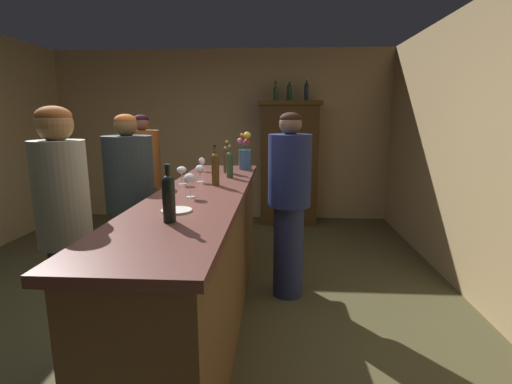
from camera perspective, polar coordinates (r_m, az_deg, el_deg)
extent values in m
plane|color=#454126|center=(3.35, -13.26, -17.77)|extent=(8.11, 8.11, 0.00)
cube|color=tan|center=(6.04, -5.17, 8.54)|extent=(5.34, 0.12, 2.63)
cube|color=brown|center=(2.93, -8.15, -10.85)|extent=(0.57, 2.86, 1.03)
cube|color=brown|center=(2.77, -8.46, -0.48)|extent=(0.64, 2.98, 0.05)
cube|color=#3D2810|center=(5.69, 5.06, 4.36)|extent=(0.84, 0.42, 1.84)
cube|color=#432D0B|center=(5.65, 5.22, 13.35)|extent=(0.92, 0.48, 0.06)
cylinder|color=#2C4528|center=(3.36, -4.05, 3.90)|extent=(0.06, 0.06, 0.20)
sphere|color=#2C4528|center=(3.35, -4.07, 5.60)|extent=(0.06, 0.06, 0.06)
cylinder|color=#2C4528|center=(3.35, -4.08, 6.25)|extent=(0.02, 0.02, 0.08)
cylinder|color=gold|center=(3.34, -4.09, 7.04)|extent=(0.02, 0.02, 0.02)
cylinder|color=#48311A|center=(3.66, -4.44, 4.69)|extent=(0.07, 0.07, 0.22)
sphere|color=#48311A|center=(3.65, -4.47, 6.43)|extent=(0.07, 0.07, 0.07)
cylinder|color=#48311A|center=(3.65, -4.48, 6.99)|extent=(0.03, 0.03, 0.07)
cylinder|color=gold|center=(3.65, -4.49, 7.68)|extent=(0.03, 0.03, 0.02)
cylinder|color=black|center=(1.99, -13.16, -1.48)|extent=(0.07, 0.07, 0.22)
sphere|color=black|center=(1.97, -13.31, 1.58)|extent=(0.07, 0.07, 0.07)
cylinder|color=black|center=(1.96, -13.36, 2.64)|extent=(0.03, 0.03, 0.07)
cylinder|color=black|center=(1.96, -13.42, 3.94)|extent=(0.03, 0.03, 0.02)
cylinder|color=#493312|center=(2.99, -6.22, 3.16)|extent=(0.06, 0.06, 0.23)
sphere|color=#493312|center=(2.98, -6.27, 5.30)|extent=(0.06, 0.06, 0.06)
cylinder|color=#493312|center=(2.97, -6.29, 6.10)|extent=(0.02, 0.02, 0.08)
cylinder|color=black|center=(2.97, -6.31, 7.06)|extent=(0.02, 0.02, 0.02)
cylinder|color=white|center=(3.83, -8.23, 3.25)|extent=(0.07, 0.07, 0.00)
cylinder|color=white|center=(3.83, -8.25, 3.73)|extent=(0.01, 0.01, 0.06)
ellipsoid|color=white|center=(3.82, -8.27, 4.71)|extent=(0.07, 0.07, 0.07)
cylinder|color=white|center=(2.59, -10.00, -0.74)|extent=(0.06, 0.06, 0.00)
cylinder|color=white|center=(2.58, -10.03, 0.23)|extent=(0.01, 0.01, 0.09)
ellipsoid|color=white|center=(2.57, -10.10, 2.00)|extent=(0.08, 0.08, 0.08)
cylinder|color=white|center=(3.09, -11.22, 1.20)|extent=(0.06, 0.06, 0.00)
cylinder|color=white|center=(3.09, -11.25, 2.04)|extent=(0.01, 0.01, 0.09)
ellipsoid|color=white|center=(3.08, -11.30, 3.36)|extent=(0.08, 0.08, 0.06)
cylinder|color=white|center=(3.17, -8.50, 1.55)|extent=(0.06, 0.06, 0.00)
cylinder|color=white|center=(3.17, -8.52, 2.25)|extent=(0.01, 0.01, 0.07)
ellipsoid|color=white|center=(3.16, -8.56, 3.51)|extent=(0.08, 0.08, 0.07)
ellipsoid|color=maroon|center=(3.16, -8.55, 3.17)|extent=(0.06, 0.06, 0.03)
cylinder|color=#335173|center=(3.89, -1.67, 4.97)|extent=(0.13, 0.13, 0.20)
cylinder|color=#38602D|center=(3.88, -1.35, 7.01)|extent=(0.01, 0.01, 0.24)
sphere|color=orange|center=(3.88, -1.36, 8.76)|extent=(0.05, 0.05, 0.05)
cylinder|color=#38602D|center=(3.91, -1.40, 6.48)|extent=(0.01, 0.01, 0.16)
sphere|color=#CA373C|center=(3.90, -1.40, 7.66)|extent=(0.06, 0.06, 0.06)
cylinder|color=#38602D|center=(3.91, -1.90, 6.36)|extent=(0.01, 0.01, 0.14)
sphere|color=#C14C87|center=(3.91, -1.91, 7.42)|extent=(0.04, 0.04, 0.04)
cylinder|color=#38602D|center=(3.89, -2.42, 6.52)|extent=(0.01, 0.01, 0.17)
sphere|color=#C0548C|center=(3.88, -2.43, 7.79)|extent=(0.06, 0.06, 0.06)
cylinder|color=#38602D|center=(3.84, -2.15, 6.92)|extent=(0.01, 0.01, 0.23)
sphere|color=orange|center=(3.83, -2.16, 8.65)|extent=(0.04, 0.04, 0.04)
cylinder|color=#38602D|center=(3.83, -1.35, 6.91)|extent=(0.01, 0.01, 0.23)
sphere|color=gold|center=(3.83, -1.36, 8.64)|extent=(0.07, 0.07, 0.07)
cylinder|color=white|center=(2.22, -12.05, -2.79)|extent=(0.18, 0.18, 0.01)
cylinder|color=#264627|center=(5.65, 3.02, 14.61)|extent=(0.06, 0.06, 0.18)
sphere|color=#264627|center=(5.65, 3.03, 15.54)|extent=(0.06, 0.06, 0.06)
cylinder|color=#264627|center=(5.66, 3.03, 15.97)|extent=(0.03, 0.03, 0.09)
cylinder|color=black|center=(5.66, 3.04, 16.49)|extent=(0.03, 0.03, 0.02)
cylinder|color=#203723|center=(5.65, 5.12, 14.69)|extent=(0.07, 0.07, 0.20)
sphere|color=#203723|center=(5.66, 5.14, 15.72)|extent=(0.07, 0.07, 0.07)
cylinder|color=#203723|center=(5.66, 5.14, 16.09)|extent=(0.03, 0.03, 0.07)
cylinder|color=gold|center=(5.66, 5.15, 16.54)|extent=(0.03, 0.03, 0.02)
cylinder|color=#182136|center=(5.66, 7.70, 14.73)|extent=(0.06, 0.06, 0.22)
sphere|color=#182136|center=(5.67, 7.73, 15.85)|extent=(0.06, 0.06, 0.06)
cylinder|color=#182136|center=(5.67, 7.74, 16.22)|extent=(0.03, 0.03, 0.07)
cylinder|color=gold|center=(5.68, 7.76, 16.66)|extent=(0.03, 0.03, 0.02)
cylinder|color=#2A2F48|center=(2.70, -26.05, -15.92)|extent=(0.22, 0.22, 0.86)
cylinder|color=gray|center=(2.46, -27.56, -0.25)|extent=(0.30, 0.30, 0.62)
sphere|color=#9A7042|center=(2.42, -28.45, 9.12)|extent=(0.20, 0.20, 0.20)
ellipsoid|color=#965124|center=(2.42, -28.56, 10.19)|extent=(0.19, 0.19, 0.11)
cylinder|color=#22304C|center=(3.45, -18.04, -9.46)|extent=(0.29, 0.29, 0.84)
cylinder|color=#262E2F|center=(3.27, -18.84, 2.64)|extent=(0.40, 0.40, 0.63)
sphere|color=brown|center=(3.24, -19.30, 9.57)|extent=(0.18, 0.18, 0.18)
ellipsoid|color=#A45421|center=(3.24, -19.34, 10.30)|extent=(0.17, 0.17, 0.10)
cylinder|color=#A19183|center=(4.54, -16.31, -4.34)|extent=(0.28, 0.28, 0.84)
cylinder|color=brown|center=(4.40, -16.85, 4.89)|extent=(0.38, 0.38, 0.63)
sphere|color=brown|center=(4.38, -17.15, 10.06)|extent=(0.18, 0.18, 0.18)
ellipsoid|color=black|center=(4.38, -17.18, 10.58)|extent=(0.17, 0.17, 0.10)
cylinder|color=#1F264F|center=(3.44, 4.95, -8.93)|extent=(0.27, 0.27, 0.85)
cylinder|color=navy|center=(3.26, 5.17, 3.28)|extent=(0.38, 0.38, 0.62)
sphere|color=brown|center=(3.23, 5.30, 10.33)|extent=(0.19, 0.19, 0.19)
ellipsoid|color=black|center=(3.22, 5.31, 11.10)|extent=(0.18, 0.18, 0.11)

